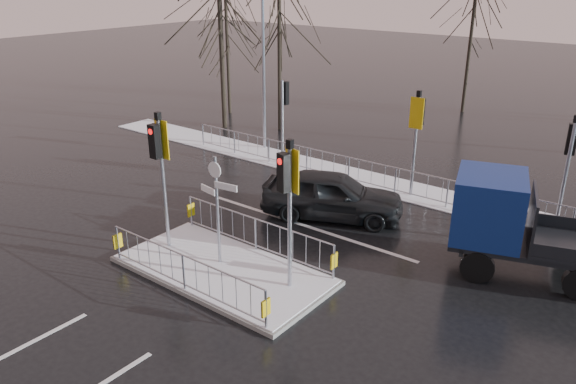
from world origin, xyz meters
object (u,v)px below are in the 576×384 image
Objects in this scene: traffic_island at (222,259)px; car_far_lane at (333,195)px; street_lamp_left at (264,49)px; flatbed_truck at (520,223)px.

traffic_island is 1.29× the size of car_far_lane.
street_lamp_left is at bearing 32.33° from car_far_lane.
car_far_lane is 0.57× the size of street_lamp_left.
flatbed_truck is at bearing -113.16° from car_far_lane.
flatbed_truck is (5.94, 0.03, 0.65)m from car_far_lane.
flatbed_truck is 0.76× the size of street_lamp_left.
street_lamp_left is at bearing 160.24° from flatbed_truck.
traffic_island is 4.94m from car_far_lane.
car_far_lane is 5.97m from flatbed_truck.
traffic_island reaches higher than car_far_lane.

